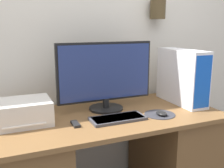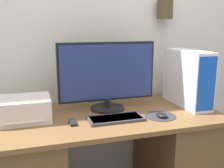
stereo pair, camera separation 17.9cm
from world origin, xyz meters
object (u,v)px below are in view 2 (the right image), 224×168
object	(u,v)px
computer_tower	(188,78)
keyboard	(116,118)
printer	(23,109)
remote_control	(73,123)
monitor	(107,75)
mouse	(162,115)

from	to	relation	value
computer_tower	keyboard	bearing A→B (deg)	-165.14
keyboard	computer_tower	xyz separation A→B (m)	(0.63, 0.17, 0.20)
keyboard	computer_tower	bearing A→B (deg)	14.86
printer	remote_control	distance (m)	0.34
computer_tower	remote_control	distance (m)	0.95
monitor	mouse	xyz separation A→B (m)	(0.30, -0.29, -0.24)
mouse	computer_tower	size ratio (longest dim) A/B	0.20
monitor	mouse	distance (m)	0.48
monitor	computer_tower	bearing A→B (deg)	-6.73
monitor	mouse	bearing A→B (deg)	-44.10
keyboard	computer_tower	world-z (taller)	computer_tower
keyboard	computer_tower	size ratio (longest dim) A/B	0.77
keyboard	remote_control	bearing A→B (deg)	176.98
monitor	printer	distance (m)	0.62
monitor	keyboard	size ratio (longest dim) A/B	1.96
remote_control	mouse	bearing A→B (deg)	-5.93
keyboard	mouse	size ratio (longest dim) A/B	3.88
monitor	printer	world-z (taller)	monitor
keyboard	monitor	bearing A→B (deg)	87.29
mouse	computer_tower	bearing A→B (deg)	33.45
monitor	printer	bearing A→B (deg)	-173.58
keyboard	mouse	xyz separation A→B (m)	(0.31, -0.05, 0.01)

